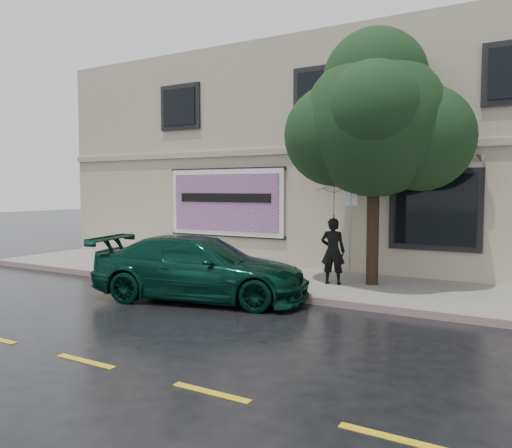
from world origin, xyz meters
The scene contains 12 objects.
ground centered at (0.00, 0.00, 0.00)m, with size 90.00×90.00×0.00m, color black.
sidewalk centered at (0.00, 3.25, 0.07)m, with size 20.00×3.50×0.15m, color #9C9893.
curb centered at (0.00, 1.50, 0.07)m, with size 20.00×0.18×0.16m, color gray.
road_marking centered at (0.00, -3.50, 0.01)m, with size 19.00×0.12×0.01m, color gold.
building centered at (0.00, 9.00, 3.50)m, with size 20.00×8.12×7.00m.
billboard centered at (-3.20, 4.92, 2.05)m, with size 4.30×0.16×2.20m.
car centered at (-1.01, 0.63, 0.71)m, with size 2.15×4.88×1.42m, color #083125.
pedestrian centered at (1.19, 3.07, 0.96)m, with size 0.59×0.39×1.63m, color black.
umbrella centered at (1.19, 3.07, 2.15)m, with size 1.02×1.02×0.75m, color black.
street_tree centered at (2.03, 3.53, 4.00)m, with size 3.46×3.46×5.59m.
fire_hydrant centered at (-2.28, 2.64, 0.49)m, with size 0.29×0.27×0.71m.
sign_pole centered at (1.58, 3.20, 1.57)m, with size 0.29×0.07×2.34m.
Camera 1 is at (5.63, -8.33, 2.47)m, focal length 35.00 mm.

